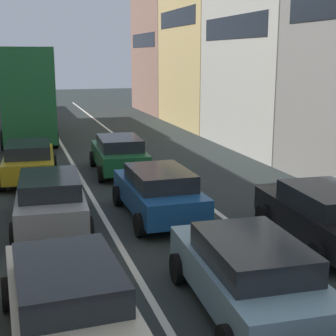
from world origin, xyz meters
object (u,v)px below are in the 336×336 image
(hatchback_centre_lane_third, at_px, (159,191))
(sedan_right_lane_behind_truck, at_px, (323,214))
(wagon_left_lane_second, at_px, (67,299))
(coupe_centre_lane_fourth, at_px, (119,153))
(bus_mid_queue_primary, at_px, (26,89))
(sedan_left_lane_third, at_px, (50,199))
(sedan_left_lane_fourth, at_px, (29,160))
(sedan_centre_lane_second, at_px, (248,273))

(hatchback_centre_lane_third, xyz_separation_m, sedan_right_lane_behind_truck, (3.36, -3.29, 0.00))
(wagon_left_lane_second, bearing_deg, hatchback_centre_lane_third, -30.63)
(hatchback_centre_lane_third, bearing_deg, wagon_left_lane_second, 151.16)
(coupe_centre_lane_fourth, bearing_deg, sedan_right_lane_behind_truck, -157.71)
(bus_mid_queue_primary, bearing_deg, wagon_left_lane_second, -179.75)
(sedan_left_lane_third, relative_size, coupe_centre_lane_fourth, 1.00)
(coupe_centre_lane_fourth, xyz_separation_m, sedan_left_lane_fourth, (-3.53, -0.25, 0.00))
(wagon_left_lane_second, relative_size, sedan_left_lane_fourth, 0.99)
(sedan_left_lane_third, xyz_separation_m, coupe_centre_lane_fourth, (3.16, 5.83, 0.00))
(hatchback_centre_lane_third, xyz_separation_m, coupe_centre_lane_fourth, (0.07, 5.98, 0.00))
(sedan_centre_lane_second, bearing_deg, sedan_left_lane_fourth, 19.47)
(sedan_centre_lane_second, relative_size, wagon_left_lane_second, 1.01)
(bus_mid_queue_primary, bearing_deg, coupe_centre_lane_fourth, -160.83)
(coupe_centre_lane_fourth, bearing_deg, bus_mid_queue_primary, 21.42)
(sedan_centre_lane_second, distance_m, sedan_right_lane_behind_truck, 4.23)
(wagon_left_lane_second, relative_size, sedan_right_lane_behind_truck, 0.99)
(sedan_centre_lane_second, relative_size, bus_mid_queue_primary, 0.42)
(sedan_left_lane_fourth, bearing_deg, sedan_centre_lane_second, -159.71)
(coupe_centre_lane_fourth, xyz_separation_m, sedan_right_lane_behind_truck, (3.29, -9.27, 0.00))
(hatchback_centre_lane_third, distance_m, sedan_left_lane_fourth, 6.70)
(hatchback_centre_lane_third, height_order, sedan_left_lane_third, same)
(hatchback_centre_lane_third, relative_size, bus_mid_queue_primary, 0.41)
(sedan_centre_lane_second, height_order, sedan_left_lane_fourth, same)
(sedan_right_lane_behind_truck, bearing_deg, hatchback_centre_lane_third, 49.07)
(wagon_left_lane_second, height_order, sedan_right_lane_behind_truck, same)
(sedan_centre_lane_second, bearing_deg, sedan_right_lane_behind_truck, -49.47)
(wagon_left_lane_second, height_order, bus_mid_queue_primary, bus_mid_queue_primary)
(sedan_centre_lane_second, relative_size, hatchback_centre_lane_third, 1.02)
(wagon_left_lane_second, height_order, coupe_centre_lane_fourth, same)
(sedan_left_lane_fourth, xyz_separation_m, bus_mid_queue_primary, (0.28, 9.85, 2.03))
(coupe_centre_lane_fourth, bearing_deg, hatchback_centre_lane_third, -177.91)
(sedan_centre_lane_second, relative_size, sedan_right_lane_behind_truck, 1.00)
(sedan_right_lane_behind_truck, bearing_deg, sedan_left_lane_third, 65.33)
(sedan_right_lane_behind_truck, bearing_deg, wagon_left_lane_second, 115.29)
(sedan_centre_lane_second, distance_m, hatchback_centre_lane_third, 5.88)
(hatchback_centre_lane_third, relative_size, sedan_left_lane_third, 0.98)
(wagon_left_lane_second, height_order, sedan_left_lane_third, same)
(sedan_left_lane_third, bearing_deg, wagon_left_lane_second, -178.50)
(coupe_centre_lane_fourth, distance_m, sedan_right_lane_behind_truck, 9.84)
(wagon_left_lane_second, xyz_separation_m, coupe_centre_lane_fourth, (3.34, 11.93, 0.00))
(coupe_centre_lane_fourth, height_order, bus_mid_queue_primary, bus_mid_queue_primary)
(coupe_centre_lane_fourth, relative_size, sedan_right_lane_behind_truck, 1.00)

